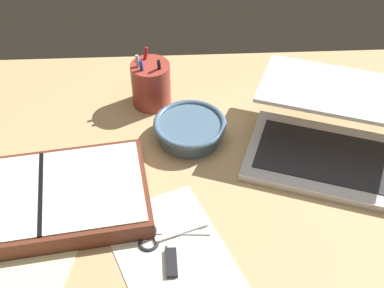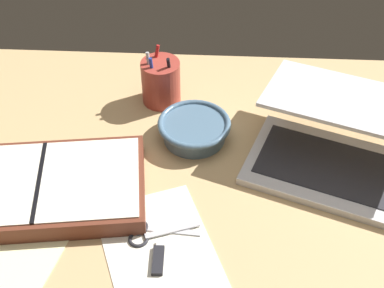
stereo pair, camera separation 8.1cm
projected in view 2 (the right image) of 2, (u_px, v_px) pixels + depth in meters
desk_top at (184, 196)px, 109.34cm from camera, size 140.00×100.00×2.00cm
laptop at (340, 146)px, 111.33cm from camera, size 43.90×41.34×14.55cm
bowl at (194, 129)px, 118.81cm from camera, size 16.31×16.31×4.93cm
pen_cup at (161, 82)px, 127.00cm from camera, size 9.24×9.24×13.84cm
planner at (41, 188)px, 106.61cm from camera, size 43.94×29.09×4.64cm
scissors at (147, 232)px, 100.93cm from camera, size 13.98×6.64×0.80cm
paper_sheet_front at (161, 254)px, 97.69cm from camera, size 28.80×34.35×0.16cm
paper_sheet_beside_planner at (8, 261)px, 96.51cm from camera, size 22.63×30.06×0.16cm
usb_drive at (158, 259)px, 96.33cm from camera, size 2.16×7.24×1.00cm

